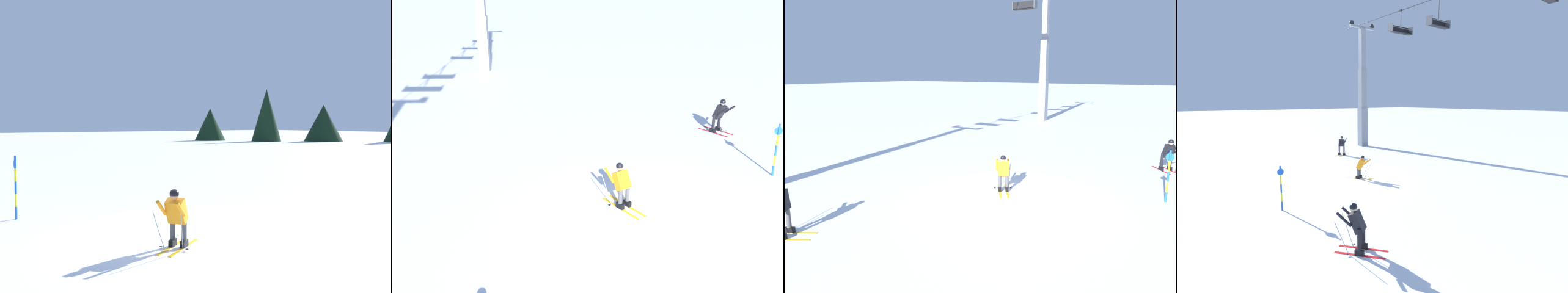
% 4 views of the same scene
% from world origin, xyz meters
% --- Properties ---
extents(ground_plane, '(260.00, 260.00, 0.00)m').
position_xyz_m(ground_plane, '(0.00, 0.00, 0.00)').
color(ground_plane, white).
extents(skier_carving_main, '(1.61, 1.29, 1.49)m').
position_xyz_m(skier_carving_main, '(0.85, 0.81, 0.77)').
color(skier_carving_main, yellow).
rests_on(skier_carving_main, ground_plane).
extents(trail_marker_pole, '(0.07, 0.28, 1.90)m').
position_xyz_m(trail_marker_pole, '(2.89, -4.74, 1.03)').
color(trail_marker_pole, blue).
rests_on(trail_marker_pole, ground_plane).
extents(tree_line_ridge, '(25.35, 28.31, 8.16)m').
position_xyz_m(tree_line_ridge, '(-52.01, -38.47, 3.36)').
color(tree_line_ridge, black).
rests_on(tree_line_ridge, ground_plane).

